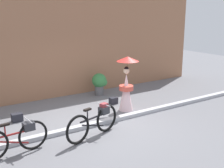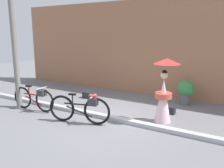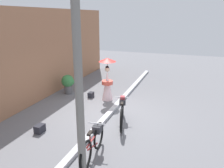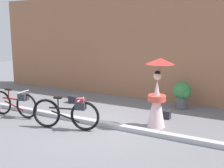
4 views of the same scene
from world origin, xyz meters
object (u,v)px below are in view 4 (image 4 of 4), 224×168
(bicycle_far_side, at_px, (15,103))
(person_with_parasol, at_px, (157,94))
(potted_plant_by_door, at_px, (182,93))
(backpack_spare, at_px, (165,114))
(bicycle_near_officer, at_px, (68,113))
(backpack_on_pavement, at_px, (74,99))

(bicycle_far_side, height_order, person_with_parasol, person_with_parasol)
(potted_plant_by_door, height_order, backpack_spare, potted_plant_by_door)
(bicycle_far_side, height_order, potted_plant_by_door, potted_plant_by_door)
(bicycle_near_officer, bearing_deg, bicycle_far_side, 176.39)
(bicycle_near_officer, distance_m, potted_plant_by_door, 4.00)
(bicycle_far_side, distance_m, person_with_parasol, 4.28)
(backpack_spare, bearing_deg, bicycle_near_officer, -133.34)
(person_with_parasol, relative_size, backpack_on_pavement, 5.68)
(bicycle_far_side, bearing_deg, potted_plant_by_door, 37.54)
(bicycle_near_officer, distance_m, bicycle_far_side, 2.08)
(person_with_parasol, height_order, potted_plant_by_door, person_with_parasol)
(person_with_parasol, xyz_separation_m, backpack_on_pavement, (-3.49, 0.98, -0.79))
(bicycle_far_side, relative_size, potted_plant_by_door, 1.90)
(person_with_parasol, height_order, backpack_on_pavement, person_with_parasol)
(bicycle_near_officer, distance_m, person_with_parasol, 2.44)
(backpack_spare, bearing_deg, potted_plant_by_door, 83.11)
(bicycle_far_side, xyz_separation_m, potted_plant_by_door, (4.23, 3.25, 0.11))
(bicycle_near_officer, height_order, person_with_parasol, person_with_parasol)
(bicycle_far_side, xyz_separation_m, backpack_spare, (4.07, 1.98, -0.30))
(bicycle_far_side, distance_m, backpack_on_pavement, 2.25)
(person_with_parasol, distance_m, backpack_on_pavement, 3.71)
(person_with_parasol, bearing_deg, potted_plant_by_door, 85.98)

